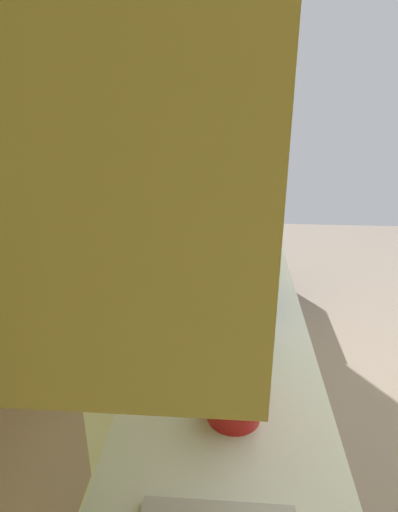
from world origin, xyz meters
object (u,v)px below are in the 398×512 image
object	(u,v)px
microwave	(221,271)
bowl	(233,207)
kettle	(234,397)
oven_range	(230,239)

from	to	relation	value
microwave	bowl	xyz separation A→B (m)	(1.31, -0.05, -0.09)
bowl	kettle	xyz separation A→B (m)	(-1.99, 0.00, 0.03)
bowl	kettle	size ratio (longest dim) A/B	0.63
bowl	kettle	distance (m)	1.99
oven_range	kettle	xyz separation A→B (m)	(-2.59, -0.01, 0.49)
oven_range	microwave	distance (m)	1.99
microwave	kettle	distance (m)	0.69
oven_range	microwave	bearing A→B (deg)	178.74
oven_range	microwave	xyz separation A→B (m)	(-1.91, 0.04, 0.56)
oven_range	microwave	size ratio (longest dim) A/B	2.13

